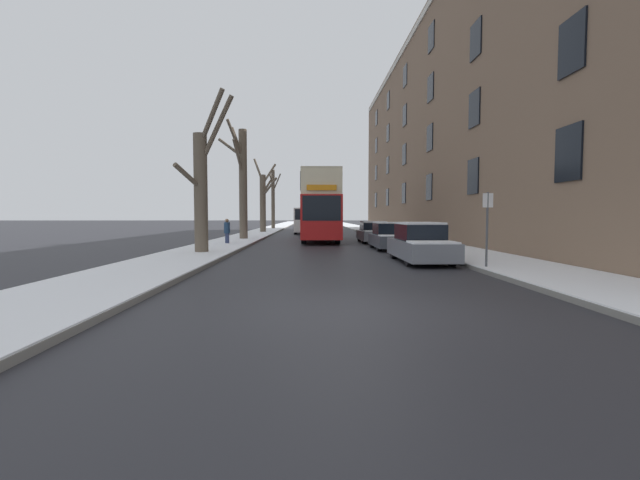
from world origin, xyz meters
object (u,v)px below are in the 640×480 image
parked_car_0 (420,244)px  bare_tree_left_0 (202,186)px  parked_car_2 (373,233)px  bare_tree_left_3 (273,198)px  street_sign_post (487,226)px  parked_car_1 (390,237)px  pedestrian_left_sidewalk (227,231)px  oncoming_van (305,220)px  bare_tree_left_1 (242,180)px  bare_tree_left_2 (263,199)px  double_decker_bus (320,204)px

parked_car_0 → bare_tree_left_0: bearing=161.7°
parked_car_0 → parked_car_2: parked_car_0 is taller
bare_tree_left_0 → bare_tree_left_3: 36.33m
parked_car_0 → street_sign_post: bearing=-64.5°
parked_car_1 → pedestrian_left_sidewalk: size_ratio=2.61×
oncoming_van → bare_tree_left_3: bearing=107.6°
bare_tree_left_0 → street_sign_post: bearing=-29.4°
bare_tree_left_3 → bare_tree_left_0: bearing=-90.0°
bare_tree_left_0 → street_sign_post: 11.85m
oncoming_van → pedestrian_left_sidewalk: oncoming_van is taller
oncoming_van → street_sign_post: oncoming_van is taller
parked_car_2 → street_sign_post: bearing=-84.8°
parked_car_0 → pedestrian_left_sidewalk: bearing=135.2°
parked_car_1 → street_sign_post: (1.34, -9.01, 0.77)m
bare_tree_left_3 → parked_car_2: 28.93m
bare_tree_left_1 → bare_tree_left_2: bearing=89.8°
parked_car_2 → parked_car_0: bearing=-90.0°
pedestrian_left_sidewalk → double_decker_bus: bearing=-87.3°
bare_tree_left_2 → parked_car_2: (8.83, -15.24, -2.77)m
bare_tree_left_3 → double_decker_bus: bare_tree_left_3 is taller
bare_tree_left_3 → double_decker_bus: (5.41, -25.49, -1.46)m
bare_tree_left_3 → pedestrian_left_sidewalk: bearing=-90.1°
pedestrian_left_sidewalk → street_sign_post: (10.31, -11.72, 0.56)m
parked_car_0 → double_decker_bus: bearing=104.2°
street_sign_post → bare_tree_left_2: bearing=108.7°
bare_tree_left_1 → bare_tree_left_2: bare_tree_left_1 is taller
double_decker_bus → bare_tree_left_3: bearing=102.0°
pedestrian_left_sidewalk → parked_car_1: bearing=-145.8°
bare_tree_left_2 → bare_tree_left_3: bare_tree_left_3 is taller
parked_car_0 → parked_car_2: (0.00, 11.95, -0.05)m
bare_tree_left_1 → oncoming_van: bare_tree_left_1 is taller
bare_tree_left_1 → bare_tree_left_3: (-0.02, 25.14, -0.17)m
bare_tree_left_1 → pedestrian_left_sidewalk: bare_tree_left_1 is taller
parked_car_1 → oncoming_van: 20.38m
bare_tree_left_1 → parked_car_1: bare_tree_left_1 is taller
bare_tree_left_1 → bare_tree_left_2: (0.05, 13.06, -0.81)m
bare_tree_left_3 → parked_car_0: bare_tree_left_3 is taller
bare_tree_left_1 → street_sign_post: bearing=-58.9°
parked_car_0 → pedestrian_left_sidewalk: 12.63m
bare_tree_left_3 → parked_car_1: bearing=-74.9°
pedestrian_left_sidewalk → street_sign_post: 15.62m
bare_tree_left_3 → street_sign_post: (10.25, -42.08, -2.63)m
bare_tree_left_1 → pedestrian_left_sidewalk: size_ratio=5.22×
parked_car_2 → pedestrian_left_sidewalk: (-8.97, -3.05, 0.22)m
parked_car_1 → parked_car_2: (0.00, 5.75, -0.01)m
double_decker_bus → street_sign_post: bearing=-73.8°
parked_car_0 → street_sign_post: (1.34, -2.82, 0.73)m
double_decker_bus → parked_car_0: bearing=-75.8°
bare_tree_left_0 → oncoming_van: 23.50m
bare_tree_left_0 → bare_tree_left_1: 11.24m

